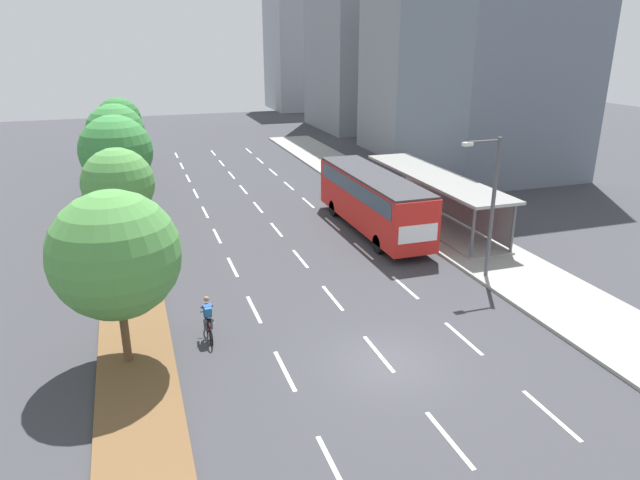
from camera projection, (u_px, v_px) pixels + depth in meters
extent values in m
plane|color=#38383D|center=(387.00, 364.00, 20.08)|extent=(140.00, 140.00, 0.00)
cube|color=brown|center=(127.00, 220.00, 35.43)|extent=(2.60, 52.00, 0.12)
cube|color=gray|center=(387.00, 196.00, 40.67)|extent=(4.50, 52.00, 0.15)
cube|color=white|center=(333.00, 467.00, 15.27)|extent=(0.14, 2.59, 0.01)
cube|color=white|center=(285.00, 370.00, 19.66)|extent=(0.14, 2.59, 0.01)
cube|color=white|center=(254.00, 309.00, 24.04)|extent=(0.14, 2.59, 0.01)
cube|color=white|center=(233.00, 267.00, 28.42)|extent=(0.14, 2.59, 0.01)
cube|color=white|center=(217.00, 236.00, 32.81)|extent=(0.14, 2.59, 0.01)
cube|color=white|center=(205.00, 212.00, 37.19)|extent=(0.14, 2.59, 0.01)
cube|color=white|center=(196.00, 193.00, 41.57)|extent=(0.14, 2.59, 0.01)
cube|color=white|center=(188.00, 178.00, 45.96)|extent=(0.14, 2.59, 0.01)
cube|color=white|center=(182.00, 166.00, 50.34)|extent=(0.14, 2.59, 0.01)
cube|color=white|center=(176.00, 155.00, 54.72)|extent=(0.14, 2.59, 0.01)
cube|color=white|center=(449.00, 439.00, 16.32)|extent=(0.14, 2.59, 0.01)
cube|color=white|center=(378.00, 353.00, 20.70)|extent=(0.14, 2.59, 0.01)
cube|color=white|center=(333.00, 298.00, 25.09)|extent=(0.14, 2.59, 0.01)
cube|color=white|center=(300.00, 259.00, 29.47)|extent=(0.14, 2.59, 0.01)
cube|color=white|center=(276.00, 230.00, 33.85)|extent=(0.14, 2.59, 0.01)
cube|color=white|center=(258.00, 207.00, 38.24)|extent=(0.14, 2.59, 0.01)
cube|color=white|center=(243.00, 189.00, 42.62)|extent=(0.14, 2.59, 0.01)
cube|color=white|center=(231.00, 175.00, 47.00)|extent=(0.14, 2.59, 0.01)
cube|color=white|center=(222.00, 163.00, 51.39)|extent=(0.14, 2.59, 0.01)
cube|color=white|center=(213.00, 153.00, 55.77)|extent=(0.14, 2.59, 0.01)
cube|color=white|center=(551.00, 415.00, 17.37)|extent=(0.14, 2.59, 0.01)
cube|color=white|center=(463.00, 338.00, 21.75)|extent=(0.14, 2.59, 0.01)
cube|color=white|center=(405.00, 287.00, 26.13)|extent=(0.14, 2.59, 0.01)
cube|color=white|center=(363.00, 251.00, 30.52)|extent=(0.14, 2.59, 0.01)
cube|color=white|center=(332.00, 224.00, 34.90)|extent=(0.14, 2.59, 0.01)
cube|color=white|center=(308.00, 203.00, 39.28)|extent=(0.14, 2.59, 0.01)
cube|color=white|center=(289.00, 186.00, 43.67)|extent=(0.14, 2.59, 0.01)
cube|color=white|center=(273.00, 172.00, 48.05)|extent=(0.14, 2.59, 0.01)
cube|color=white|center=(260.00, 160.00, 52.43)|extent=(0.14, 2.59, 0.01)
cube|color=white|center=(249.00, 151.00, 56.82)|extent=(0.14, 2.59, 0.01)
cube|color=gray|center=(432.00, 220.00, 34.90)|extent=(2.60, 12.81, 0.10)
cylinder|color=#56565B|center=(473.00, 232.00, 28.60)|extent=(0.16, 0.16, 2.60)
cylinder|color=#56565B|center=(374.00, 178.00, 39.59)|extent=(0.16, 0.16, 2.60)
cylinder|color=#56565B|center=(513.00, 228.00, 29.31)|extent=(0.16, 0.16, 2.60)
cylinder|color=#56565B|center=(405.00, 175.00, 40.30)|extent=(0.16, 0.16, 2.60)
cube|color=gray|center=(451.00, 197.00, 34.82)|extent=(0.10, 12.17, 2.34)
cube|color=gray|center=(435.00, 176.00, 33.98)|extent=(2.90, 13.21, 0.16)
cube|color=red|center=(372.00, 200.00, 33.07)|extent=(2.50, 11.20, 2.80)
cube|color=#2D3D4C|center=(373.00, 186.00, 32.79)|extent=(2.54, 10.30, 0.90)
cube|color=#333338|center=(373.00, 175.00, 32.58)|extent=(2.45, 10.98, 0.12)
cube|color=#2D3D4C|center=(339.00, 173.00, 37.97)|extent=(2.25, 0.06, 1.54)
cube|color=white|center=(418.00, 234.00, 28.12)|extent=(2.12, 0.04, 0.90)
cylinder|color=black|center=(334.00, 208.00, 36.30)|extent=(0.30, 1.00, 1.00)
cylinder|color=black|center=(366.00, 205.00, 36.96)|extent=(0.30, 1.00, 1.00)
cylinder|color=black|center=(379.00, 244.00, 30.10)|extent=(0.30, 1.00, 1.00)
cylinder|color=black|center=(416.00, 239.00, 30.76)|extent=(0.30, 1.00, 1.00)
torus|color=black|center=(207.00, 323.00, 22.10)|extent=(0.06, 0.72, 0.72)
torus|color=black|center=(211.00, 337.00, 21.12)|extent=(0.06, 0.72, 0.72)
cylinder|color=maroon|center=(208.00, 323.00, 21.52)|extent=(0.05, 0.94, 0.05)
cylinder|color=maroon|center=(209.00, 329.00, 21.49)|extent=(0.05, 0.57, 0.42)
cylinder|color=maroon|center=(209.00, 325.00, 21.33)|extent=(0.04, 0.04, 0.40)
cube|color=black|center=(209.00, 321.00, 21.27)|extent=(0.12, 0.24, 0.06)
cylinder|color=black|center=(206.00, 311.00, 21.87)|extent=(0.46, 0.04, 0.04)
cube|color=#234CA8|center=(208.00, 310.00, 21.32)|extent=(0.30, 0.36, 0.59)
cube|color=#23669E|center=(208.00, 312.00, 21.17)|extent=(0.26, 0.26, 0.42)
sphere|color=#9E7051|center=(206.00, 299.00, 21.28)|extent=(0.20, 0.20, 0.20)
cylinder|color=#4C4C56|center=(205.00, 321.00, 21.39)|extent=(0.12, 0.42, 0.25)
cylinder|color=#4C4C56|center=(205.00, 325.00, 21.63)|extent=(0.10, 0.17, 0.41)
cylinder|color=#4C4C56|center=(212.00, 320.00, 21.46)|extent=(0.12, 0.42, 0.25)
cylinder|color=#4C4C56|center=(211.00, 324.00, 21.70)|extent=(0.10, 0.17, 0.41)
cylinder|color=#234CA8|center=(202.00, 307.00, 21.44)|extent=(0.09, 0.47, 0.28)
cylinder|color=#234CA8|center=(211.00, 306.00, 21.55)|extent=(0.09, 0.47, 0.28)
cylinder|color=brown|center=(125.00, 330.00, 19.70)|extent=(0.28, 0.28, 2.32)
sphere|color=#4C8E42|center=(115.00, 255.00, 18.76)|extent=(4.31, 4.31, 4.31)
cylinder|color=brown|center=(125.00, 241.00, 27.09)|extent=(0.28, 0.28, 3.09)
sphere|color=#4C8E42|center=(118.00, 184.00, 26.16)|extent=(3.27, 3.27, 3.27)
cylinder|color=brown|center=(122.00, 200.00, 34.61)|extent=(0.28, 0.28, 2.69)
sphere|color=#38843D|center=(116.00, 151.00, 33.63)|extent=(4.24, 4.24, 4.24)
cylinder|color=brown|center=(120.00, 172.00, 42.11)|extent=(0.28, 0.28, 2.50)
sphere|color=#38843D|center=(116.00, 133.00, 41.16)|extent=(4.17, 4.17, 4.17)
cylinder|color=brown|center=(122.00, 151.00, 49.66)|extent=(0.28, 0.28, 2.51)
sphere|color=#2D7533|center=(119.00, 120.00, 48.77)|extent=(3.72, 3.72, 3.72)
cylinder|color=#4C4C51|center=(492.00, 209.00, 26.02)|extent=(0.18, 0.18, 6.50)
cylinder|color=#4C4C51|center=(484.00, 141.00, 24.74)|extent=(1.60, 0.12, 0.12)
cube|color=silver|center=(468.00, 144.00, 24.52)|extent=(0.44, 0.24, 0.16)
cube|color=slate|center=(499.00, 44.00, 44.43)|extent=(11.52, 11.37, 20.36)
cube|color=gray|center=(416.00, 67.00, 54.36)|extent=(8.05, 9.12, 15.87)
cube|color=gray|center=(350.00, 17.00, 66.37)|extent=(7.26, 13.10, 25.43)
cube|color=#8E939E|center=(302.00, 33.00, 85.84)|extent=(9.61, 10.32, 22.23)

